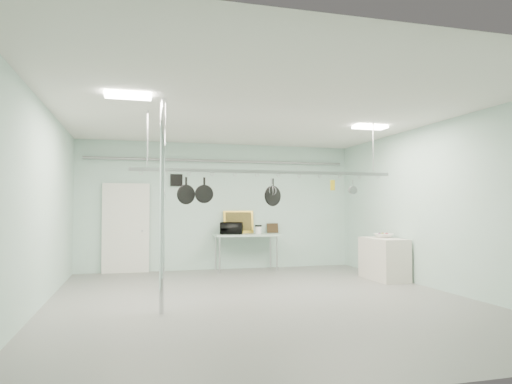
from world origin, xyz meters
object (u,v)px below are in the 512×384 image
object	(u,v)px
prep_table	(246,237)
coffee_canister	(258,230)
microwave	(232,228)
skillet_mid	(204,190)
side_cabinet	(384,259)
fruit_bowl	(384,236)
chrome_pole	(162,205)
skillet_left	(186,191)
pot_rack	(268,170)
skillet_right	(273,192)

from	to	relation	value
prep_table	coffee_canister	size ratio (longest dim) A/B	8.75
microwave	skillet_mid	bearing A→B (deg)	89.59
side_cabinet	fruit_bowl	size ratio (longest dim) A/B	3.06
chrome_pole	fruit_bowl	world-z (taller)	chrome_pole
side_cabinet	chrome_pole	bearing A→B (deg)	-157.59
coffee_canister	skillet_left	size ratio (longest dim) A/B	0.39
chrome_pole	pot_rack	distance (m)	2.19
skillet_mid	side_cabinet	bearing A→B (deg)	14.94
chrome_pole	microwave	world-z (taller)	chrome_pole
side_cabinet	skillet_mid	distance (m)	4.47
coffee_canister	skillet_mid	distance (m)	3.89
side_cabinet	coffee_canister	distance (m)	3.18
coffee_canister	skillet_mid	world-z (taller)	skillet_mid
microwave	prep_table	bearing A→B (deg)	-165.38
skillet_left	skillet_mid	distance (m)	0.31
chrome_pole	side_cabinet	size ratio (longest dim) A/B	2.67
pot_rack	coffee_canister	size ratio (longest dim) A/B	26.24
chrome_pole	skillet_left	bearing A→B (deg)	63.61
coffee_canister	pot_rack	bearing A→B (deg)	-102.28
microwave	skillet_right	world-z (taller)	skillet_right
coffee_canister	skillet_right	world-z (taller)	skillet_right
chrome_pole	skillet_left	size ratio (longest dim) A/B	6.86
fruit_bowl	skillet_mid	distance (m)	4.43
microwave	skillet_right	size ratio (longest dim) A/B	1.09
skillet_mid	skillet_right	world-z (taller)	same
skillet_left	chrome_pole	bearing A→B (deg)	-136.83
prep_table	skillet_left	world-z (taller)	skillet_left
pot_rack	prep_table	bearing A→B (deg)	83.09
skillet_mid	coffee_canister	bearing A→B (deg)	60.48
pot_rack	fruit_bowl	distance (m)	3.49
pot_rack	coffee_canister	xyz separation A→B (m)	(0.72, 3.30, -1.23)
chrome_pole	pot_rack	size ratio (longest dim) A/B	0.67
fruit_bowl	side_cabinet	bearing A→B (deg)	-120.02
chrome_pole	fruit_bowl	bearing A→B (deg)	23.26
fruit_bowl	skillet_right	world-z (taller)	skillet_right
side_cabinet	pot_rack	distance (m)	3.62
side_cabinet	prep_table	bearing A→B (deg)	139.21
chrome_pole	skillet_left	distance (m)	1.04
prep_table	side_cabinet	world-z (taller)	prep_table
fruit_bowl	skillet_left	bearing A→B (deg)	-164.81
skillet_right	skillet_mid	bearing A→B (deg)	157.54
pot_rack	skillet_left	size ratio (longest dim) A/B	10.29
skillet_left	skillet_right	distance (m)	1.54
coffee_canister	skillet_mid	xyz separation A→B (m)	(-1.86, -3.30, 0.87)
prep_table	skillet_right	xyz separation A→B (m)	(-0.31, -3.30, 1.01)
fruit_bowl	skillet_right	bearing A→B (deg)	-157.47
microwave	skillet_left	distance (m)	3.73
prep_table	coffee_canister	distance (m)	0.36
prep_table	skillet_mid	world-z (taller)	skillet_mid
coffee_canister	skillet_left	bearing A→B (deg)	-123.34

